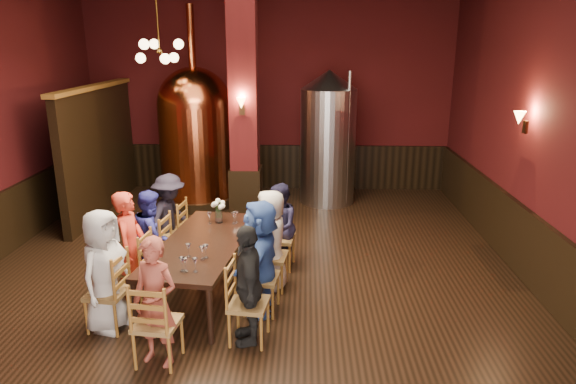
{
  "coord_description": "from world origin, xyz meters",
  "views": [
    {
      "loc": [
        0.83,
        -6.47,
        3.29
      ],
      "look_at": [
        0.59,
        0.2,
        1.31
      ],
      "focal_mm": 32.0,
      "sensor_mm": 36.0,
      "label": 1
    }
  ],
  "objects_px": {
    "person_2": "(152,235)",
    "person_1": "(131,248)",
    "rose_vase": "(218,207)",
    "steel_vessel": "(328,138)",
    "person_0": "(105,271)",
    "dining_table": "(203,246)",
    "copper_kettle": "(196,135)"
  },
  "relations": [
    {
      "from": "dining_table",
      "to": "copper_kettle",
      "type": "xyz_separation_m",
      "value": [
        -0.9,
        4.05,
        0.75
      ]
    },
    {
      "from": "person_2",
      "to": "rose_vase",
      "type": "bearing_deg",
      "value": -81.79
    },
    {
      "from": "copper_kettle",
      "to": "person_0",
      "type": "bearing_deg",
      "value": -90.76
    },
    {
      "from": "dining_table",
      "to": "rose_vase",
      "type": "bearing_deg",
      "value": 89.91
    },
    {
      "from": "rose_vase",
      "to": "person_2",
      "type": "bearing_deg",
      "value": -160.91
    },
    {
      "from": "person_0",
      "to": "steel_vessel",
      "type": "xyz_separation_m",
      "value": [
        2.76,
        5.09,
        0.63
      ]
    },
    {
      "from": "person_1",
      "to": "steel_vessel",
      "type": "xyz_separation_m",
      "value": [
        2.68,
        4.43,
        0.62
      ]
    },
    {
      "from": "person_0",
      "to": "copper_kettle",
      "type": "distance_m",
      "value": 4.99
    },
    {
      "from": "copper_kettle",
      "to": "rose_vase",
      "type": "xyz_separation_m",
      "value": [
        0.99,
        -3.31,
        -0.46
      ]
    },
    {
      "from": "dining_table",
      "to": "copper_kettle",
      "type": "height_order",
      "value": "copper_kettle"
    },
    {
      "from": "dining_table",
      "to": "steel_vessel",
      "type": "height_order",
      "value": "steel_vessel"
    },
    {
      "from": "person_1",
      "to": "person_2",
      "type": "xyz_separation_m",
      "value": [
        0.08,
        0.66,
        -0.09
      ]
    },
    {
      "from": "dining_table",
      "to": "person_0",
      "type": "bearing_deg",
      "value": -130.36
    },
    {
      "from": "rose_vase",
      "to": "person_0",
      "type": "bearing_deg",
      "value": -122.99
    },
    {
      "from": "person_1",
      "to": "person_2",
      "type": "height_order",
      "value": "person_1"
    },
    {
      "from": "dining_table",
      "to": "rose_vase",
      "type": "relative_size",
      "value": 7.07
    },
    {
      "from": "copper_kettle",
      "to": "rose_vase",
      "type": "bearing_deg",
      "value": -73.3
    },
    {
      "from": "dining_table",
      "to": "steel_vessel",
      "type": "bearing_deg",
      "value": 73.89
    },
    {
      "from": "dining_table",
      "to": "rose_vase",
      "type": "xyz_separation_m",
      "value": [
        0.09,
        0.74,
        0.29
      ]
    },
    {
      "from": "person_1",
      "to": "rose_vase",
      "type": "relative_size",
      "value": 4.21
    },
    {
      "from": "person_0",
      "to": "person_2",
      "type": "xyz_separation_m",
      "value": [
        0.16,
        1.32,
        -0.08
      ]
    },
    {
      "from": "person_2",
      "to": "dining_table",
      "type": "bearing_deg",
      "value": -129.11
    },
    {
      "from": "person_2",
      "to": "person_1",
      "type": "bearing_deg",
      "value": 162.11
    },
    {
      "from": "person_2",
      "to": "rose_vase",
      "type": "relative_size",
      "value": 3.71
    },
    {
      "from": "steel_vessel",
      "to": "person_2",
      "type": "bearing_deg",
      "value": -124.57
    },
    {
      "from": "steel_vessel",
      "to": "rose_vase",
      "type": "distance_m",
      "value": 3.88
    },
    {
      "from": "person_0",
      "to": "person_1",
      "type": "distance_m",
      "value": 0.67
    },
    {
      "from": "person_0",
      "to": "person_1",
      "type": "xyz_separation_m",
      "value": [
        0.08,
        0.66,
        0.01
      ]
    },
    {
      "from": "dining_table",
      "to": "person_2",
      "type": "bearing_deg",
      "value": 158.78
    },
    {
      "from": "dining_table",
      "to": "person_0",
      "type": "height_order",
      "value": "person_0"
    },
    {
      "from": "person_0",
      "to": "rose_vase",
      "type": "distance_m",
      "value": 1.96
    },
    {
      "from": "dining_table",
      "to": "person_1",
      "type": "xyz_separation_m",
      "value": [
        -0.88,
        -0.22,
        0.06
      ]
    }
  ]
}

